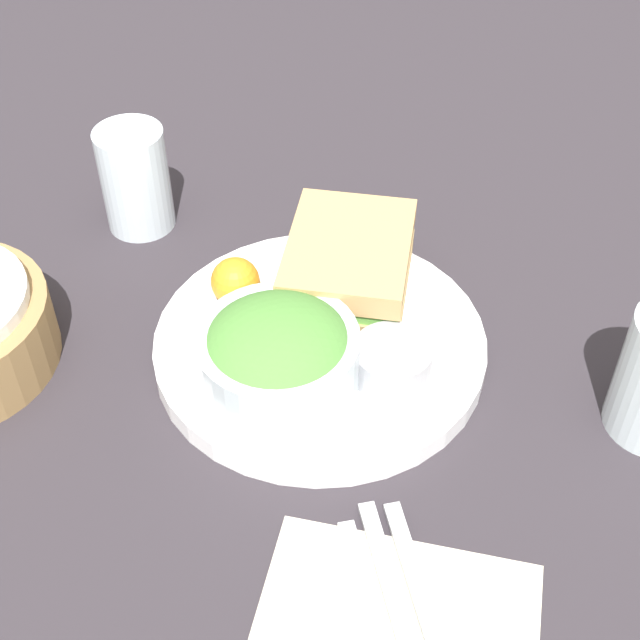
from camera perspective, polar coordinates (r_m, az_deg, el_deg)
ground_plane at (r=0.77m, az=0.00°, el=-2.15°), size 4.00×4.00×0.00m
plate at (r=0.76m, az=0.00°, el=-1.63°), size 0.28×0.28×0.02m
sandwich at (r=0.78m, az=1.83°, el=3.49°), size 0.14×0.11×0.06m
salad_bowl at (r=0.69m, az=-2.71°, el=-2.15°), size 0.13×0.13×0.07m
dressing_cup at (r=0.71m, az=4.63°, el=-2.69°), size 0.06×0.06×0.03m
orange_wedge at (r=0.77m, az=-5.44°, el=2.47°), size 0.04×0.04×0.04m
drink_glass at (r=0.89m, az=-11.74°, el=8.81°), size 0.07×0.07×0.11m
napkin at (r=0.62m, az=4.99°, el=-18.44°), size 0.12×0.18×0.00m
fork at (r=0.62m, az=6.70°, el=-17.90°), size 0.16×0.08×0.01m
knife at (r=0.62m, az=5.02°, el=-18.25°), size 0.16×0.08×0.01m
spoon at (r=0.61m, az=3.32°, el=-18.59°), size 0.14×0.07×0.01m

